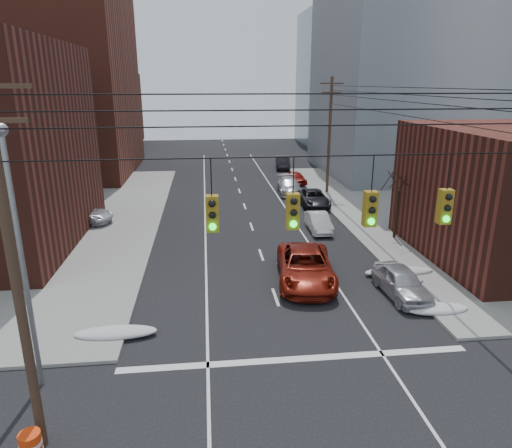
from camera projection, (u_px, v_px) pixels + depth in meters
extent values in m
cube|color=maroon|center=(14.00, 40.00, 50.42)|extent=(24.00, 20.00, 30.00)
cube|color=#4A1E16|center=(70.00, 110.00, 77.55)|extent=(22.00, 18.00, 12.00)
cube|color=gray|center=(424.00, 64.00, 52.26)|extent=(22.00, 20.00, 25.00)
cube|color=gray|center=(364.00, 79.00, 77.59)|extent=(20.00, 18.00, 22.00)
cylinder|color=#473323|center=(15.00, 277.00, 12.18)|extent=(0.28, 0.28, 11.00)
cylinder|color=#473323|center=(329.00, 137.00, 43.41)|extent=(0.28, 0.28, 11.00)
cube|color=#473323|center=(332.00, 83.00, 41.96)|extent=(2.20, 0.12, 0.12)
cube|color=#473323|center=(331.00, 92.00, 42.19)|extent=(1.80, 0.12, 0.12)
cylinder|color=black|center=(331.00, 156.00, 12.17)|extent=(17.00, 0.04, 0.04)
cylinder|color=black|center=(211.00, 177.00, 11.98)|extent=(0.03, 0.03, 1.00)
cube|color=olive|center=(212.00, 214.00, 12.27)|extent=(0.35, 0.30, 1.00)
sphere|color=black|center=(212.00, 204.00, 12.02)|extent=(0.20, 0.20, 0.20)
sphere|color=black|center=(212.00, 215.00, 12.11)|extent=(0.20, 0.20, 0.20)
sphere|color=#0CE526|center=(213.00, 227.00, 12.21)|extent=(0.20, 0.20, 0.20)
cylinder|color=black|center=(293.00, 175.00, 12.21)|extent=(0.03, 0.03, 1.00)
cube|color=olive|center=(293.00, 211.00, 12.51)|extent=(0.35, 0.30, 1.00)
sphere|color=black|center=(294.00, 201.00, 12.25)|extent=(0.20, 0.20, 0.20)
sphere|color=black|center=(294.00, 213.00, 12.35)|extent=(0.20, 0.20, 0.20)
sphere|color=#0CE526|center=(293.00, 224.00, 12.44)|extent=(0.20, 0.20, 0.20)
cylinder|color=black|center=(373.00, 173.00, 12.44)|extent=(0.03, 0.03, 1.00)
cube|color=olive|center=(370.00, 209.00, 12.74)|extent=(0.35, 0.30, 1.00)
sphere|color=black|center=(373.00, 199.00, 12.48)|extent=(0.20, 0.20, 0.20)
sphere|color=black|center=(372.00, 210.00, 12.58)|extent=(0.20, 0.20, 0.20)
sphere|color=#0CE526|center=(371.00, 221.00, 12.67)|extent=(0.20, 0.20, 0.20)
cylinder|color=black|center=(449.00, 172.00, 12.68)|extent=(0.03, 0.03, 1.00)
cube|color=olive|center=(445.00, 206.00, 12.97)|extent=(0.35, 0.30, 1.00)
sphere|color=black|center=(449.00, 197.00, 12.72)|extent=(0.20, 0.20, 0.20)
sphere|color=black|center=(448.00, 208.00, 12.81)|extent=(0.20, 0.20, 0.20)
sphere|color=#0CE526|center=(446.00, 219.00, 12.91)|extent=(0.20, 0.20, 0.20)
cylinder|color=gray|center=(23.00, 270.00, 15.22)|extent=(0.18, 0.18, 9.00)
sphere|color=gray|center=(1.00, 130.00, 13.86)|extent=(0.44, 0.44, 0.44)
cylinder|color=black|center=(396.00, 215.00, 31.36)|extent=(0.20, 0.20, 3.50)
cylinder|color=black|center=(404.00, 182.00, 30.82)|extent=(0.27, 0.82, 1.19)
cylinder|color=black|center=(399.00, 179.00, 31.21)|extent=(1.17, 0.54, 1.38)
cylinder|color=black|center=(389.00, 178.00, 31.29)|extent=(1.44, 1.00, 1.48)
cylinder|color=black|center=(393.00, 182.00, 30.68)|extent=(0.17, 0.84, 1.19)
cylinder|color=black|center=(395.00, 182.00, 30.20)|extent=(0.82, 0.99, 1.40)
cylinder|color=black|center=(406.00, 183.00, 29.83)|extent=(1.74, 0.21, 1.43)
cylinder|color=black|center=(405.00, 183.00, 30.49)|extent=(0.48, 0.73, 1.20)
ellipsoid|color=silver|center=(116.00, 333.00, 19.56)|extent=(3.50, 1.08, 0.42)
ellipsoid|color=silver|center=(438.00, 309.00, 21.61)|extent=(3.00, 1.08, 0.42)
ellipsoid|color=silver|center=(399.00, 272.00, 25.88)|extent=(4.00, 1.08, 0.42)
imported|color=maroon|center=(305.00, 266.00, 24.85)|extent=(3.72, 6.69, 1.77)
imported|color=#B9B8BE|center=(401.00, 282.00, 23.21)|extent=(1.95, 4.46, 1.49)
imported|color=silver|center=(319.00, 222.00, 33.48)|extent=(1.48, 4.05, 1.32)
imported|color=black|center=(314.00, 198.00, 40.30)|extent=(2.40, 5.08, 1.40)
imported|color=#A6A6AB|center=(289.00, 186.00, 44.83)|extent=(2.46, 5.34, 1.51)
imported|color=maroon|center=(296.00, 178.00, 49.30)|extent=(2.00, 3.89, 1.27)
imported|color=black|center=(283.00, 163.00, 57.72)|extent=(2.20, 4.92, 1.57)
imported|color=white|center=(22.00, 234.00, 30.40)|extent=(4.09, 2.85, 1.28)
imported|color=silver|center=(81.00, 214.00, 34.96)|extent=(5.43, 3.93, 1.37)
imported|color=#B7B8BD|center=(7.00, 225.00, 32.13)|extent=(4.73, 3.34, 1.50)
cylinder|color=white|center=(30.00, 443.00, 12.83)|extent=(0.78, 0.78, 0.13)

